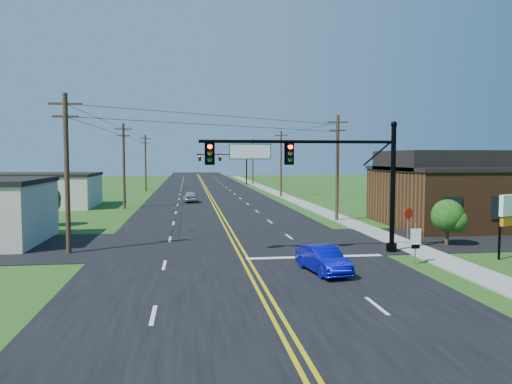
{
  "coord_description": "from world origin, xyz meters",
  "views": [
    {
      "loc": [
        -2.76,
        -19.06,
        5.44
      ],
      "look_at": [
        1.19,
        10.0,
        3.39
      ],
      "focal_mm": 35.0,
      "sensor_mm": 36.0,
      "label": 1
    }
  ],
  "objects": [
    {
      "name": "tree_right_back",
      "position": [
        16.0,
        26.0,
        2.6
      ],
      "size": [
        3.0,
        3.0,
        4.1
      ],
      "color": "#352818",
      "rests_on": "ground"
    },
    {
      "name": "utility_pole_left_c",
      "position": [
        -9.5,
        62.0,
        4.72
      ],
      "size": [
        1.8,
        0.28,
        9.0
      ],
      "color": "#352818",
      "rests_on": "ground"
    },
    {
      "name": "ground",
      "position": [
        0.0,
        0.0,
        0.0
      ],
      "size": [
        260.0,
        260.0,
        0.0
      ],
      "primitive_type": "plane",
      "color": "#274E16",
      "rests_on": "ground"
    },
    {
      "name": "pylon_sign",
      "position": [
        14.16,
        5.18,
        2.53
      ],
      "size": [
        1.63,
        0.92,
        3.47
      ],
      "rotation": [
        0.0,
        0.0,
        0.43
      ],
      "color": "black",
      "rests_on": "ground"
    },
    {
      "name": "road_cross",
      "position": [
        0.0,
        12.0,
        0.02
      ],
      "size": [
        70.0,
        10.0,
        0.04
      ],
      "primitive_type": "cube",
      "color": "black",
      "rests_on": "ground"
    },
    {
      "name": "utility_pole_left_b",
      "position": [
        -9.5,
        35.0,
        4.72
      ],
      "size": [
        1.8,
        0.28,
        9.0
      ],
      "color": "#352818",
      "rests_on": "ground"
    },
    {
      "name": "route_sign",
      "position": [
        8.64,
        4.64,
        1.23
      ],
      "size": [
        0.53,
        0.1,
        2.12
      ],
      "rotation": [
        0.0,
        0.0,
        -0.09
      ],
      "color": "slate",
      "rests_on": "ground"
    },
    {
      "name": "utility_pole_right_b",
      "position": [
        9.8,
        48.0,
        4.72
      ],
      "size": [
        1.8,
        0.28,
        9.0
      ],
      "color": "#352818",
      "rests_on": "ground"
    },
    {
      "name": "utility_pole_right_c",
      "position": [
        9.8,
        78.0,
        4.72
      ],
      "size": [
        1.8,
        0.28,
        9.0
      ],
      "color": "#352818",
      "rests_on": "ground"
    },
    {
      "name": "utility_pole_left_a",
      "position": [
        -9.5,
        10.0,
        4.72
      ],
      "size": [
        1.8,
        0.28,
        9.0
      ],
      "color": "#352818",
      "rests_on": "ground"
    },
    {
      "name": "signal_mast_main",
      "position": [
        4.34,
        8.0,
        4.75
      ],
      "size": [
        11.3,
        0.6,
        7.48
      ],
      "color": "black",
      "rests_on": "ground"
    },
    {
      "name": "road_main",
      "position": [
        0.0,
        50.0,
        0.02
      ],
      "size": [
        16.0,
        220.0,
        0.04
      ],
      "primitive_type": "cube",
      "color": "black",
      "rests_on": "ground"
    },
    {
      "name": "brick_building",
      "position": [
        20.0,
        18.0,
        2.35
      ],
      "size": [
        14.2,
        11.2,
        4.7
      ],
      "color": "#533017",
      "rests_on": "ground"
    },
    {
      "name": "distant_car",
      "position": [
        -2.56,
        41.41,
        0.66
      ],
      "size": [
        1.87,
        4.01,
        1.33
      ],
      "primitive_type": "imported",
      "rotation": [
        0.0,
        0.0,
        3.22
      ],
      "color": "#A8A9AD",
      "rests_on": "ground"
    },
    {
      "name": "sidewalk",
      "position": [
        10.5,
        40.0,
        0.04
      ],
      "size": [
        2.0,
        160.0,
        0.08
      ],
      "primitive_type": "cube",
      "color": "gray",
      "rests_on": "ground"
    },
    {
      "name": "cream_bldg_far",
      "position": [
        -19.0,
        38.0,
        1.86
      ],
      "size": [
        12.2,
        9.2,
        3.7
      ],
      "color": "beige",
      "rests_on": "ground"
    },
    {
      "name": "shrub_corner",
      "position": [
        13.0,
        9.5,
        1.85
      ],
      "size": [
        2.0,
        2.0,
        2.86
      ],
      "color": "#352818",
      "rests_on": "ground"
    },
    {
      "name": "stop_sign",
      "position": [
        11.61,
        11.98,
        1.52
      ],
      "size": [
        0.73,
        0.27,
        2.12
      ],
      "rotation": [
        0.0,
        0.0,
        0.31
      ],
      "color": "slate",
      "rests_on": "ground"
    },
    {
      "name": "utility_pole_right_a",
      "position": [
        9.8,
        22.0,
        4.72
      ],
      "size": [
        1.8,
        0.28,
        9.0
      ],
      "color": "#352818",
      "rests_on": "ground"
    },
    {
      "name": "tree_left",
      "position": [
        -14.0,
        22.0,
        2.16
      ],
      "size": [
        2.4,
        2.4,
        3.37
      ],
      "color": "#352818",
      "rests_on": "ground"
    },
    {
      "name": "blue_car",
      "position": [
        3.46,
        3.36,
        0.62
      ],
      "size": [
        1.94,
        3.96,
        1.25
      ],
      "primitive_type": "imported",
      "rotation": [
        0.0,
        0.0,
        0.17
      ],
      "color": "#07099A",
      "rests_on": "ground"
    },
    {
      "name": "signal_mast_far",
      "position": [
        4.44,
        80.0,
        4.55
      ],
      "size": [
        10.98,
        0.6,
        7.48
      ],
      "color": "black",
      "rests_on": "ground"
    }
  ]
}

